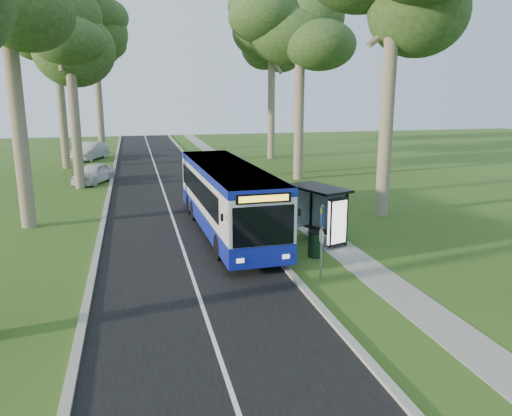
# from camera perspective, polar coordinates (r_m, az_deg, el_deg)

# --- Properties ---
(ground) EXTENTS (120.00, 120.00, 0.00)m
(ground) POSITION_cam_1_polar(r_m,az_deg,el_deg) (19.64, 2.69, -6.20)
(ground) COLOR #35541A
(ground) RESTS_ON ground
(road) EXTENTS (7.00, 100.00, 0.02)m
(road) POSITION_cam_1_polar(r_m,az_deg,el_deg) (28.56, -9.84, -0.18)
(road) COLOR black
(road) RESTS_ON ground
(kerb_east) EXTENTS (0.25, 100.00, 0.12)m
(kerb_east) POSITION_cam_1_polar(r_m,az_deg,el_deg) (28.98, -2.93, 0.30)
(kerb_east) COLOR #9E9B93
(kerb_east) RESTS_ON ground
(kerb_west) EXTENTS (0.25, 100.00, 0.12)m
(kerb_west) POSITION_cam_1_polar(r_m,az_deg,el_deg) (28.54, -16.86, -0.47)
(kerb_west) COLOR #9E9B93
(kerb_west) RESTS_ON ground
(centre_line) EXTENTS (0.12, 100.00, 0.00)m
(centre_line) POSITION_cam_1_polar(r_m,az_deg,el_deg) (28.55, -9.84, -0.16)
(centre_line) COLOR white
(centre_line) RESTS_ON road
(footpath) EXTENTS (1.50, 100.00, 0.02)m
(footpath) POSITION_cam_1_polar(r_m,az_deg,el_deg) (29.69, 2.76, 0.51)
(footpath) COLOR gray
(footpath) RESTS_ON ground
(bus) EXTENTS (2.90, 12.15, 3.20)m
(bus) POSITION_cam_1_polar(r_m,az_deg,el_deg) (23.24, -3.34, 1.10)
(bus) COLOR white
(bus) RESTS_ON ground
(bus_stop_sign) EXTENTS (0.10, 0.38, 2.69)m
(bus_stop_sign) POSITION_cam_1_polar(r_m,az_deg,el_deg) (17.59, 7.52, -2.93)
(bus_stop_sign) COLOR gray
(bus_stop_sign) RESTS_ON ground
(bus_shelter) EXTENTS (2.40, 3.21, 2.46)m
(bus_shelter) POSITION_cam_1_polar(r_m,az_deg,el_deg) (21.75, 7.82, 0.34)
(bus_shelter) COLOR black
(bus_shelter) RESTS_ON ground
(litter_bin) EXTENTS (0.61, 0.61, 1.06)m
(litter_bin) POSITION_cam_1_polar(r_m,az_deg,el_deg) (20.23, 6.79, -4.10)
(litter_bin) COLOR black
(litter_bin) RESTS_ON ground
(car_white) EXTENTS (3.25, 4.53, 1.43)m
(car_white) POSITION_cam_1_polar(r_m,az_deg,el_deg) (38.21, -18.07, 3.80)
(car_white) COLOR silver
(car_white) RESTS_ON ground
(car_silver) EXTENTS (3.59, 5.43, 1.69)m
(car_silver) POSITION_cam_1_polar(r_m,az_deg,el_deg) (51.40, -18.48, 6.18)
(car_silver) COLOR #B4B6BC
(car_silver) RESTS_ON ground
(tree_west_c) EXTENTS (5.20, 5.20, 15.10)m
(tree_west_c) POSITION_cam_1_polar(r_m,az_deg,el_deg) (36.24, -20.85, 19.77)
(tree_west_c) COLOR #7A6B56
(tree_west_c) RESTS_ON ground
(tree_west_d) EXTENTS (5.20, 5.20, 16.20)m
(tree_west_d) POSITION_cam_1_polar(r_m,az_deg,el_deg) (46.42, -22.05, 19.05)
(tree_west_d) COLOR #7A6B56
(tree_west_d) RESTS_ON ground
(tree_west_e) EXTENTS (5.20, 5.20, 16.96)m
(tree_west_e) POSITION_cam_1_polar(r_m,az_deg,el_deg) (56.16, -18.01, 18.74)
(tree_west_e) COLOR #7A6B56
(tree_west_e) RESTS_ON ground
(tree_east_c) EXTENTS (5.20, 5.20, 16.98)m
(tree_east_c) POSITION_cam_1_polar(r_m,az_deg,el_deg) (38.23, 5.19, 22.23)
(tree_east_c) COLOR #7A6B56
(tree_east_c) RESTS_ON ground
(tree_east_d) EXTENTS (5.20, 5.20, 15.78)m
(tree_east_d) POSITION_cam_1_polar(r_m,az_deg,el_deg) (49.84, 1.82, 19.13)
(tree_east_d) COLOR #7A6B56
(tree_east_d) RESTS_ON ground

